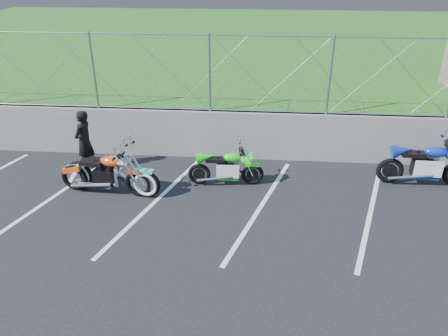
# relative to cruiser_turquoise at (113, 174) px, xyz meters

# --- Properties ---
(ground) EXTENTS (90.00, 90.00, 0.00)m
(ground) POSITION_rel_cruiser_turquoise_xyz_m (1.04, -1.35, -0.48)
(ground) COLOR black
(ground) RESTS_ON ground
(retaining_wall) EXTENTS (30.00, 0.22, 1.30)m
(retaining_wall) POSITION_rel_cruiser_turquoise_xyz_m (1.04, 2.15, 0.17)
(retaining_wall) COLOR slate
(retaining_wall) RESTS_ON ground
(grass_field) EXTENTS (30.00, 20.00, 1.30)m
(grass_field) POSITION_rel_cruiser_turquoise_xyz_m (1.04, 12.15, 0.17)
(grass_field) COLOR #1E4E15
(grass_field) RESTS_ON ground
(chain_link_fence) EXTENTS (28.00, 0.03, 2.00)m
(chain_link_fence) POSITION_rel_cruiser_turquoise_xyz_m (1.04, 2.15, 1.82)
(chain_link_fence) COLOR gray
(chain_link_fence) RESTS_ON retaining_wall
(parking_lines) EXTENTS (18.29, 4.31, 0.01)m
(parking_lines) POSITION_rel_cruiser_turquoise_xyz_m (2.24, -0.35, -0.47)
(parking_lines) COLOR silver
(parking_lines) RESTS_ON ground
(cruiser_turquoise) EXTENTS (2.38, 0.75, 1.19)m
(cruiser_turquoise) POSITION_rel_cruiser_turquoise_xyz_m (0.00, 0.00, 0.00)
(cruiser_turquoise) COLOR black
(cruiser_turquoise) RESTS_ON ground
(naked_orange) EXTENTS (2.23, 0.76, 1.11)m
(naked_orange) POSITION_rel_cruiser_turquoise_xyz_m (-0.13, -0.05, -0.00)
(naked_orange) COLOR black
(naked_orange) RESTS_ON ground
(sportbike_green) EXTENTS (1.83, 0.65, 0.95)m
(sportbike_green) POSITION_rel_cruiser_turquoise_xyz_m (2.60, 0.61, -0.07)
(sportbike_green) COLOR black
(sportbike_green) RESTS_ON ground
(sportbike_blue) EXTENTS (2.20, 0.78, 1.14)m
(sportbike_blue) POSITION_rel_cruiser_turquoise_xyz_m (7.34, 1.00, 0.01)
(sportbike_blue) COLOR black
(sportbike_blue) RESTS_ON ground
(person_standing) EXTENTS (0.52, 0.66, 1.61)m
(person_standing) POSITION_rel_cruiser_turquoise_xyz_m (-1.03, 1.05, 0.33)
(person_standing) COLOR black
(person_standing) RESTS_ON ground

